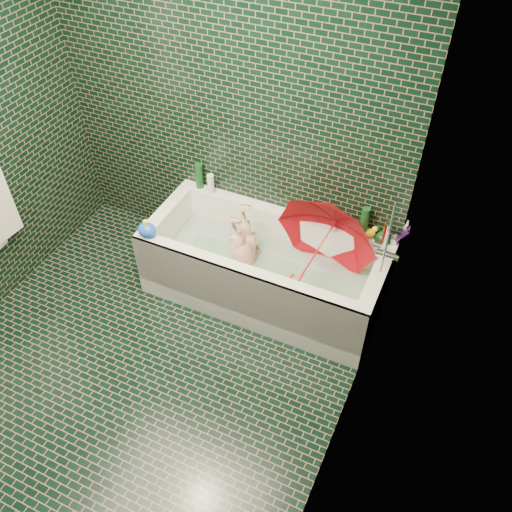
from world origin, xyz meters
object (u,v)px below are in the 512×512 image
at_px(bathtub, 264,275).
at_px(child, 247,260).
at_px(rubber_duck, 370,232).
at_px(bath_toy, 147,230).
at_px(umbrella, 318,249).

relative_size(bathtub, child, 2.01).
bearing_deg(rubber_duck, bath_toy, -172.27).
bearing_deg(bath_toy, rubber_duck, 4.95).
height_order(child, bath_toy, bath_toy).
height_order(rubber_duck, bath_toy, bath_toy).
distance_m(bathtub, bath_toy, 0.90).
bearing_deg(umbrella, bath_toy, -150.69).
relative_size(bathtub, bath_toy, 10.35).
xyz_separation_m(child, umbrella, (0.50, 0.07, 0.25)).
distance_m(child, umbrella, 0.56).
xyz_separation_m(child, bath_toy, (-0.62, -0.29, 0.30)).
relative_size(umbrella, rubber_duck, 6.07).
distance_m(child, rubber_duck, 0.90).
bearing_deg(rubber_duck, umbrella, -151.48).
xyz_separation_m(bathtub, umbrella, (0.37, 0.06, 0.35)).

